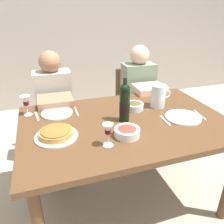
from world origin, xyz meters
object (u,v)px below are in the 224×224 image
at_px(olive_bowl, 134,106).
at_px(dinner_plate_left_setting, 183,117).
at_px(wine_bottle, 125,103).
at_px(dinner_plate_right_setting, 57,113).
at_px(water_pitcher, 158,97).
at_px(wine_glass_left_diner, 108,130).
at_px(wine_glass_right_diner, 26,102).
at_px(diner_right, 142,99).
at_px(chair_right, 133,101).
at_px(diner_left, 56,111).
at_px(baked_tart, 56,133).
at_px(salad_bowl, 127,132).
at_px(dining_table, 125,132).
at_px(chair_left, 55,112).

height_order(olive_bowl, dinner_plate_left_setting, olive_bowl).
height_order(wine_bottle, dinner_plate_right_setting, wine_bottle).
relative_size(olive_bowl, dinner_plate_right_setting, 0.62).
bearing_deg(water_pitcher, wine_glass_left_diner, -143.15).
relative_size(wine_glass_right_diner, diner_right, 0.13).
bearing_deg(dinner_plate_left_setting, chair_right, 88.31).
xyz_separation_m(wine_bottle, olive_bowl, (0.15, 0.16, -0.11)).
height_order(wine_glass_right_diner, diner_left, diner_left).
height_order(water_pitcher, diner_right, diner_right).
bearing_deg(baked_tart, wine_bottle, 8.90).
height_order(wine_bottle, diner_right, diner_right).
distance_m(baked_tart, olive_bowl, 0.68).
bearing_deg(water_pitcher, baked_tart, -164.94).
relative_size(salad_bowl, dinner_plate_right_setting, 0.70).
distance_m(water_pitcher, chair_right, 0.83).
bearing_deg(dining_table, olive_bowl, 50.18).
distance_m(dinner_plate_right_setting, diner_left, 0.39).
distance_m(wine_glass_left_diner, diner_right, 1.17).
bearing_deg(wine_bottle, dinner_plate_right_setting, 149.66).
bearing_deg(water_pitcher, dinner_plate_right_setting, 171.85).
bearing_deg(olive_bowl, dinner_plate_right_setting, 169.84).
bearing_deg(wine_bottle, baked_tart, -171.10).
bearing_deg(dinner_plate_right_setting, dinner_plate_left_setting, -22.48).
xyz_separation_m(dining_table, water_pitcher, (0.35, 0.16, 0.17)).
relative_size(olive_bowl, dinner_plate_left_setting, 0.56).
height_order(diner_left, diner_right, same).
bearing_deg(olive_bowl, chair_left, 129.71).
xyz_separation_m(dinner_plate_right_setting, chair_left, (0.02, 0.60, -0.27)).
xyz_separation_m(baked_tart, olive_bowl, (0.64, 0.24, 0.00)).
xyz_separation_m(diner_left, diner_right, (0.90, 0.03, 0.00)).
bearing_deg(olive_bowl, chair_right, 66.89).
bearing_deg(dining_table, diner_right, 56.07).
height_order(chair_left, chair_right, same).
xyz_separation_m(wine_bottle, diner_right, (0.46, 0.66, -0.28)).
distance_m(dining_table, dinner_plate_left_setting, 0.44).
bearing_deg(dinner_plate_right_setting, olive_bowl, -10.16).
distance_m(salad_bowl, dinner_plate_left_setting, 0.50).
bearing_deg(diner_right, dining_table, 57.59).
bearing_deg(wine_bottle, olive_bowl, 47.01).
relative_size(salad_bowl, chair_left, 0.19).
distance_m(dining_table, wine_glass_right_diner, 0.78).
bearing_deg(olive_bowl, salad_bowl, -119.67).
relative_size(water_pitcher, dinner_plate_right_setting, 0.78).
bearing_deg(dining_table, dinner_plate_right_setting, 149.43).
relative_size(water_pitcher, olive_bowl, 1.25).
xyz_separation_m(dinner_plate_left_setting, diner_left, (-0.88, 0.73, -0.15)).
distance_m(baked_tart, chair_left, 0.99).
bearing_deg(wine_bottle, chair_left, 116.91).
relative_size(wine_glass_right_diner, chair_right, 0.18).
bearing_deg(chair_left, dinner_plate_left_setting, 133.17).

